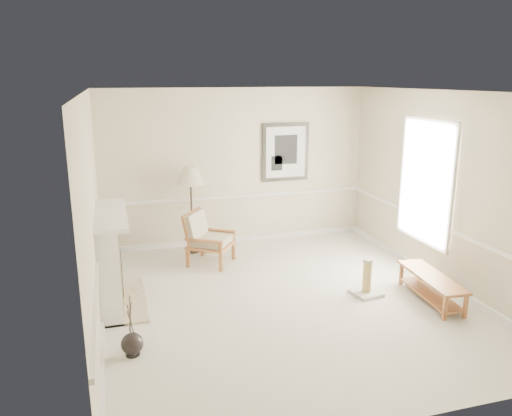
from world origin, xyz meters
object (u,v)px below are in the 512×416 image
Objects in this scene: armchair at (205,236)px; floor_lamp at (190,178)px; floor_vase at (132,344)px; scratching_post at (367,284)px; bench at (431,284)px.

armchair is 0.62× the size of floor_lamp.
floor_vase is 0.47× the size of floor_lamp.
floor_vase is at bearing -110.50° from floor_lamp.
scratching_post is (2.00, -1.94, -0.31)m from armchair.
floor_vase is 1.35× the size of scratching_post.
floor_lamp is 3.53m from scratching_post.
floor_vase is 3.02m from armchair.
floor_lamp reaches higher than bench.
scratching_post is (-0.79, 0.42, -0.08)m from bench.
bench is at bearing 4.27° from floor_vase.
floor_vase reaches higher than scratching_post.
bench is at bearing -45.58° from floor_lamp.
floor_lamp reaches higher than floor_vase.
scratching_post is (3.36, 0.73, 0.04)m from floor_vase.
floor_vase is 3.72m from floor_lamp.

